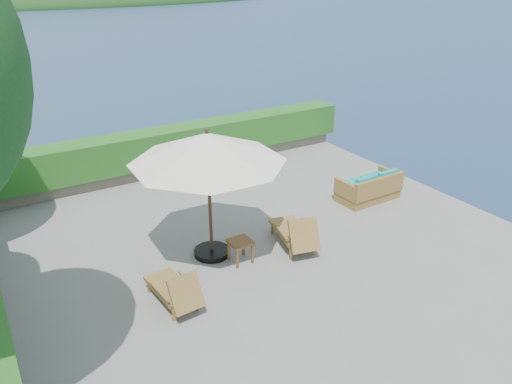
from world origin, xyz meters
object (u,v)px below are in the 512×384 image
lounge_right (295,232)px  side_table (240,245)px  patio_umbrella (208,149)px  wicker_loveseat (370,189)px  lounge_left (175,289)px

lounge_right → side_table: bearing=-171.5°
patio_umbrella → wicker_loveseat: patio_umbrella is taller
side_table → lounge_right: bearing=-4.7°
patio_umbrella → side_table: size_ratio=8.49×
lounge_right → lounge_left: bearing=-156.6°
wicker_loveseat → lounge_right: bearing=-163.6°
lounge_right → wicker_loveseat: (3.17, 0.99, -0.05)m
patio_umbrella → lounge_left: size_ratio=2.95×
lounge_left → lounge_right: size_ratio=0.87×
lounge_right → side_table: size_ratio=3.31×
lounge_left → side_table: 1.90m
patio_umbrella → side_table: bearing=-55.0°
lounge_right → side_table: (-1.35, 0.11, 0.04)m
side_table → wicker_loveseat: bearing=11.0°
patio_umbrella → wicker_loveseat: (4.92, 0.31, -2.14)m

